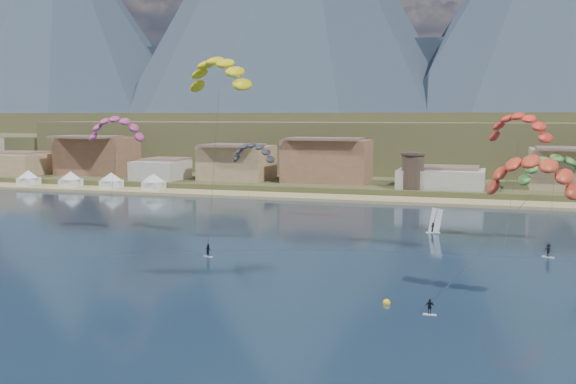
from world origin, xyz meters
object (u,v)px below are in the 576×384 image
Objects in this scene: watchtower at (413,171)px; buoy at (387,303)px; windsurfer at (434,225)px; kitesurfer_yellow at (219,70)px; kitesurfer_orange at (533,170)px; kitesurfer_green at (555,166)px.

watchtower is 92.53m from buoy.
kitesurfer_yellow is at bearing -146.57° from windsurfer.
kitesurfer_orange reaches higher than buoy.
kitesurfer_yellow is 42.94m from windsurfer.
kitesurfer_orange reaches higher than windsurfer.
kitesurfer_yellow is 1.60× the size of kitesurfer_orange.
kitesurfer_green is at bearing 65.00° from buoy.
kitesurfer_orange is 44.12m from windsurfer.
kitesurfer_green is (4.58, 35.06, -1.99)m from kitesurfer_orange.
kitesurfer_orange is 4.42× the size of windsurfer.
windsurfer is (9.30, -47.48, -5.09)m from watchtower.
watchtower is at bearing 104.29° from kitesurfer_orange.
kitesurfer_green is 3.88× the size of windsurfer.
kitesurfer_green reaches higher than watchtower.
kitesurfer_yellow reaches higher than kitesurfer_orange.
windsurfer is at bearing 33.43° from kitesurfer_yellow.
kitesurfer_yellow is 36.73× the size of buoy.
kitesurfer_green reaches higher than windsurfer.
kitesurfer_yellow reaches higher than buoy.
windsurfer reaches higher than buoy.
windsurfer is (29.44, 19.44, -24.47)m from kitesurfer_yellow.
buoy is (-18.30, -39.25, -11.67)m from kitesurfer_green.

